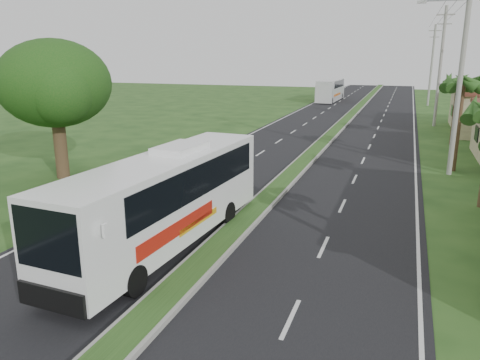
% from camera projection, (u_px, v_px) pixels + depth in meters
% --- Properties ---
extents(ground, '(180.00, 180.00, 0.00)m').
position_uv_depth(ground, '(171.00, 297.00, 13.33)').
color(ground, '#224318').
rests_on(ground, ground).
extents(road_asphalt, '(14.00, 160.00, 0.02)m').
position_uv_depth(road_asphalt, '(310.00, 157.00, 31.53)').
color(road_asphalt, black).
rests_on(road_asphalt, ground).
extents(median_strip, '(1.20, 160.00, 0.18)m').
position_uv_depth(median_strip, '(310.00, 156.00, 31.50)').
color(median_strip, gray).
rests_on(median_strip, ground).
extents(lane_edge_left, '(0.12, 160.00, 0.01)m').
position_uv_depth(lane_edge_left, '(218.00, 150.00, 33.70)').
color(lane_edge_left, silver).
rests_on(lane_edge_left, ground).
extents(lane_edge_right, '(0.12, 160.00, 0.01)m').
position_uv_depth(lane_edge_right, '(415.00, 165.00, 29.36)').
color(lane_edge_right, silver).
rests_on(lane_edge_right, ground).
extents(palm_verge_c, '(2.40, 2.40, 5.85)m').
position_uv_depth(palm_verge_c, '(464.00, 83.00, 26.44)').
color(palm_verge_c, '#473321').
rests_on(palm_verge_c, ground).
extents(palm_verge_d, '(2.40, 2.40, 5.25)m').
position_uv_depth(palm_verge_d, '(458.00, 84.00, 34.62)').
color(palm_verge_d, '#473321').
rests_on(palm_verge_d, ground).
extents(shade_tree, '(6.30, 6.00, 7.54)m').
position_uv_depth(shade_tree, '(53.00, 86.00, 25.06)').
color(shade_tree, '#473321').
rests_on(shade_tree, ground).
extents(utility_pole_b, '(3.20, 0.28, 12.00)m').
position_uv_depth(utility_pole_b, '(462.00, 63.00, 25.35)').
color(utility_pole_b, gray).
rests_on(utility_pole_b, ground).
extents(utility_pole_c, '(1.60, 0.28, 11.00)m').
position_uv_depth(utility_pole_c, '(440.00, 66.00, 43.69)').
color(utility_pole_c, gray).
rests_on(utility_pole_c, ground).
extents(utility_pole_d, '(1.60, 0.28, 10.50)m').
position_uv_depth(utility_pole_d, '(432.00, 64.00, 61.95)').
color(utility_pole_d, gray).
rests_on(utility_pole_d, ground).
extents(coach_bus_main, '(2.95, 11.05, 3.53)m').
position_uv_depth(coach_bus_main, '(167.00, 194.00, 16.38)').
color(coach_bus_main, white).
rests_on(coach_bus_main, ground).
extents(coach_bus_far, '(2.62, 10.76, 3.12)m').
position_uv_depth(coach_bus_far, '(331.00, 89.00, 69.08)').
color(coach_bus_far, silver).
rests_on(coach_bus_far, ground).
extents(motorcyclist, '(1.96, 0.94, 2.22)m').
position_uv_depth(motorcyclist, '(197.00, 202.00, 19.39)').
color(motorcyclist, black).
rests_on(motorcyclist, ground).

